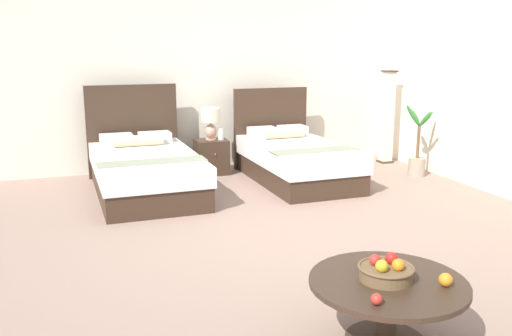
{
  "coord_description": "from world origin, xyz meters",
  "views": [
    {
      "loc": [
        -1.86,
        -4.97,
        1.89
      ],
      "look_at": [
        -0.02,
        0.57,
        0.56
      ],
      "focal_mm": 38.62,
      "sensor_mm": 36.0,
      "label": 1
    }
  ],
  "objects_px": {
    "nightstand": "(212,157)",
    "floor_lamp_corner": "(387,117)",
    "vase": "(221,134)",
    "coffee_table": "(387,295)",
    "bed_near_corner": "(295,159)",
    "fruit_bowl": "(386,271)",
    "table_lamp": "(211,120)",
    "loose_apple": "(377,299)",
    "bed_near_window": "(145,170)",
    "potted_palm": "(417,155)",
    "loose_orange": "(446,280)"
  },
  "relations": [
    {
      "from": "nightstand",
      "to": "floor_lamp_corner",
      "type": "height_order",
      "value": "floor_lamp_corner"
    },
    {
      "from": "coffee_table",
      "to": "fruit_bowl",
      "type": "relative_size",
      "value": 2.81
    },
    {
      "from": "bed_near_window",
      "to": "loose_orange",
      "type": "height_order",
      "value": "bed_near_window"
    },
    {
      "from": "vase",
      "to": "floor_lamp_corner",
      "type": "distance_m",
      "value": 2.73
    },
    {
      "from": "fruit_bowl",
      "to": "coffee_table",
      "type": "bearing_deg",
      "value": -55.36
    },
    {
      "from": "floor_lamp_corner",
      "to": "fruit_bowl",
      "type": "bearing_deg",
      "value": -121.49
    },
    {
      "from": "coffee_table",
      "to": "fruit_bowl",
      "type": "bearing_deg",
      "value": 124.64
    },
    {
      "from": "bed_near_corner",
      "to": "fruit_bowl",
      "type": "xyz_separation_m",
      "value": [
        -1.1,
        -4.16,
        0.18
      ]
    },
    {
      "from": "fruit_bowl",
      "to": "floor_lamp_corner",
      "type": "height_order",
      "value": "floor_lamp_corner"
    },
    {
      "from": "table_lamp",
      "to": "loose_apple",
      "type": "bearing_deg",
      "value": -93.54
    },
    {
      "from": "bed_near_window",
      "to": "loose_orange",
      "type": "relative_size",
      "value": 26.67
    },
    {
      "from": "floor_lamp_corner",
      "to": "vase",
      "type": "bearing_deg",
      "value": 178.44
    },
    {
      "from": "vase",
      "to": "potted_palm",
      "type": "bearing_deg",
      "value": -21.57
    },
    {
      "from": "table_lamp",
      "to": "loose_orange",
      "type": "distance_m",
      "value": 5.17
    },
    {
      "from": "table_lamp",
      "to": "fruit_bowl",
      "type": "distance_m",
      "value": 4.96
    },
    {
      "from": "vase",
      "to": "fruit_bowl",
      "type": "bearing_deg",
      "value": -92.68
    },
    {
      "from": "table_lamp",
      "to": "loose_orange",
      "type": "xyz_separation_m",
      "value": [
        0.2,
        -5.16,
        -0.33
      ]
    },
    {
      "from": "nightstand",
      "to": "loose_apple",
      "type": "height_order",
      "value": "nightstand"
    },
    {
      "from": "fruit_bowl",
      "to": "nightstand",
      "type": "bearing_deg",
      "value": 88.95
    },
    {
      "from": "bed_near_window",
      "to": "potted_palm",
      "type": "xyz_separation_m",
      "value": [
        3.86,
        -0.33,
        0.0
      ]
    },
    {
      "from": "nightstand",
      "to": "bed_near_window",
      "type": "bearing_deg",
      "value": -144.53
    },
    {
      "from": "table_lamp",
      "to": "vase",
      "type": "xyz_separation_m",
      "value": [
        0.14,
        -0.06,
        -0.2
      ]
    },
    {
      "from": "table_lamp",
      "to": "loose_orange",
      "type": "height_order",
      "value": "table_lamp"
    },
    {
      "from": "coffee_table",
      "to": "potted_palm",
      "type": "height_order",
      "value": "potted_palm"
    },
    {
      "from": "loose_orange",
      "to": "potted_palm",
      "type": "xyz_separation_m",
      "value": [
        2.58,
        4.05,
        -0.17
      ]
    },
    {
      "from": "bed_near_window",
      "to": "loose_orange",
      "type": "xyz_separation_m",
      "value": [
        1.27,
        -4.37,
        0.17
      ]
    },
    {
      "from": "potted_palm",
      "to": "loose_orange",
      "type": "bearing_deg",
      "value": -122.54
    },
    {
      "from": "nightstand",
      "to": "potted_palm",
      "type": "height_order",
      "value": "potted_palm"
    },
    {
      "from": "vase",
      "to": "fruit_bowl",
      "type": "distance_m",
      "value": 4.9
    },
    {
      "from": "nightstand",
      "to": "table_lamp",
      "type": "xyz_separation_m",
      "value": [
        -0.0,
        0.02,
        0.55
      ]
    },
    {
      "from": "bed_near_window",
      "to": "table_lamp",
      "type": "height_order",
      "value": "bed_near_window"
    },
    {
      "from": "bed_near_corner",
      "to": "loose_apple",
      "type": "relative_size",
      "value": 30.46
    },
    {
      "from": "bed_near_window",
      "to": "fruit_bowl",
      "type": "distance_m",
      "value": 4.29
    },
    {
      "from": "bed_near_window",
      "to": "table_lamp",
      "type": "bearing_deg",
      "value": 36.17
    },
    {
      "from": "bed_near_window",
      "to": "loose_orange",
      "type": "bearing_deg",
      "value": -73.76
    },
    {
      "from": "vase",
      "to": "bed_near_window",
      "type": "bearing_deg",
      "value": -149.13
    },
    {
      "from": "loose_orange",
      "to": "vase",
      "type": "bearing_deg",
      "value": 90.75
    },
    {
      "from": "loose_apple",
      "to": "coffee_table",
      "type": "bearing_deg",
      "value": 47.78
    },
    {
      "from": "potted_palm",
      "to": "vase",
      "type": "bearing_deg",
      "value": 158.43
    },
    {
      "from": "fruit_bowl",
      "to": "floor_lamp_corner",
      "type": "relative_size",
      "value": 0.24
    },
    {
      "from": "coffee_table",
      "to": "nightstand",
      "type": "bearing_deg",
      "value": 89.07
    },
    {
      "from": "vase",
      "to": "coffee_table",
      "type": "bearing_deg",
      "value": -92.54
    },
    {
      "from": "bed_near_window",
      "to": "floor_lamp_corner",
      "type": "xyz_separation_m",
      "value": [
        3.93,
        0.65,
        0.43
      ]
    },
    {
      "from": "potted_palm",
      "to": "coffee_table",
      "type": "bearing_deg",
      "value": -126.6
    },
    {
      "from": "bed_near_window",
      "to": "vase",
      "type": "relative_size",
      "value": 12.7
    },
    {
      "from": "bed_near_window",
      "to": "floor_lamp_corner",
      "type": "height_order",
      "value": "floor_lamp_corner"
    },
    {
      "from": "vase",
      "to": "table_lamp",
      "type": "bearing_deg",
      "value": 156.52
    },
    {
      "from": "table_lamp",
      "to": "loose_apple",
      "type": "distance_m",
      "value": 5.26
    },
    {
      "from": "loose_apple",
      "to": "bed_near_corner",
      "type": "bearing_deg",
      "value": 73.28
    },
    {
      "from": "bed_near_corner",
      "to": "nightstand",
      "type": "height_order",
      "value": "bed_near_corner"
    }
  ]
}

